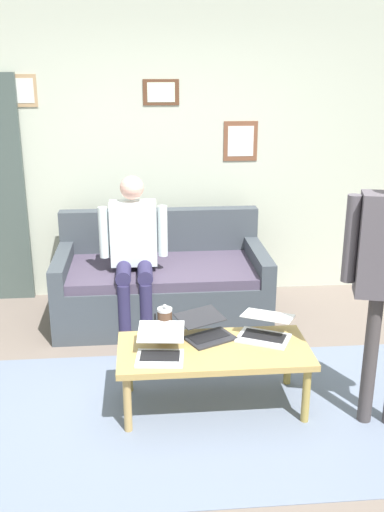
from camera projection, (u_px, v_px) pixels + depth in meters
name	position (u px, v px, depth m)	size (l,w,h in m)	color
ground_plane	(196.00, 417.00, 3.64)	(7.68, 7.68, 0.00)	#75665C
area_rug	(215.00, 414.00, 3.67)	(3.11, 1.66, 0.01)	slate
back_wall	(173.00, 152.00, 5.29)	(7.04, 0.11, 2.70)	beige
couch	(162.00, 284.00, 5.00)	(1.77, 0.95, 0.88)	#3E444B
coffee_table	(214.00, 354.00, 3.65)	(1.21, 0.57, 0.42)	tan
laptop_left	(160.00, 349.00, 3.53)	(0.32, 0.39, 0.14)	silver
laptop_center	(265.00, 330.00, 3.77)	(0.44, 0.44, 0.14)	silver
laptop_right	(206.00, 331.00, 3.77)	(0.42, 0.43, 0.13)	#28282D
french_press	(165.00, 323.00, 3.73)	(0.12, 0.10, 0.24)	#4C3323
person_seated	(134.00, 246.00, 4.63)	(0.55, 0.51, 1.28)	#2C274C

